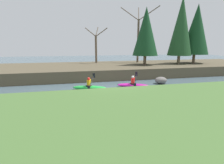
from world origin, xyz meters
The scene contains 11 objects.
ground_plane centered at (0.00, 0.00, 0.00)m, with size 90.00×90.00×0.00m, color #4C606B.
riverbank_near centered at (0.00, -5.89, 0.42)m, with size 44.00×7.99×0.85m.
riverbank_far centered at (0.00, 8.44, 0.55)m, with size 44.00×9.23×1.10m.
conifer_tree_far_left centered at (5.73, 7.64, 5.02)m, with size 3.04×3.04×6.74m.
conifer_tree_left centered at (10.52, 7.81, 5.74)m, with size 2.99×2.99×8.24m.
conifer_tree_mid_left centered at (12.90, 7.99, 5.43)m, with size 3.39×3.39×7.51m.
bare_tree_upstream centered at (0.21, 10.96, 3.36)m, with size 2.69×2.65×4.79m.
bare_tree_mid_upstream centered at (5.95, 10.65, 4.71)m, with size 4.20×4.15×7.67m.
kayaker_lead centered at (1.92, 1.05, 0.22)m, with size 2.71×1.97×1.20m.
kayaker_middle centered at (-1.75, 1.09, 0.22)m, with size 2.75×2.01×1.20m.
boulder_midstream centered at (4.85, 1.85, 0.32)m, with size 1.12×0.88×0.63m.
Camera 1 is at (-3.08, -12.41, 3.53)m, focal length 28.00 mm.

